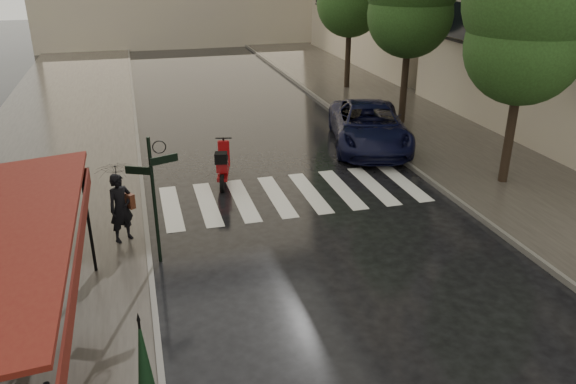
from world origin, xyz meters
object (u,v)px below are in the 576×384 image
scooter (223,166)px  parasol_front (146,378)px  pedestrian_with_umbrella (117,178)px  parked_car (369,126)px

scooter → parasol_front: (-2.72, -10.04, 0.72)m
pedestrian_with_umbrella → scooter: 4.67m
scooter → parked_car: (5.93, 2.29, 0.19)m
parked_car → parasol_front: (-8.65, -12.33, 0.53)m
pedestrian_with_umbrella → parked_car: (9.00, 5.60, -0.99)m
scooter → pedestrian_with_umbrella: bearing=-119.8°
parasol_front → parked_car: bearing=54.9°
scooter → parked_car: bearing=34.2°
scooter → parasol_front: bearing=-92.1°
parked_car → parasol_front: 15.07m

